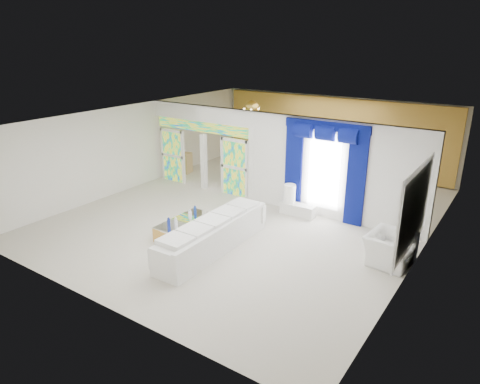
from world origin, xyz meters
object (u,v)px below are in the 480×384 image
Objects in this scene: white_sofa at (214,236)px; armchair at (390,249)px; coffee_table at (182,226)px; grand_piano at (261,165)px; console_table at (298,210)px.

white_sofa is 4.38m from armchair.
coffee_table is 1.53× the size of armchair.
grand_piano is at bearing 99.13° from coffee_table.
console_table is 0.58× the size of grand_piano.
console_table is 3.53m from armchair.
grand_piano is (-6.24, 4.17, 0.10)m from armchair.
white_sofa is 1.39m from coffee_table.
grand_piano is (-0.92, 5.72, 0.28)m from coffee_table.
grand_piano reaches higher than armchair.
armchair is 7.50m from grand_piano.
armchair is at bearing -24.00° from console_table.
grand_piano reaches higher than white_sofa.
armchair is at bearing 23.92° from white_sofa.
console_table is 4.08m from grand_piano.
white_sofa is at bearing -12.53° from coffee_table.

